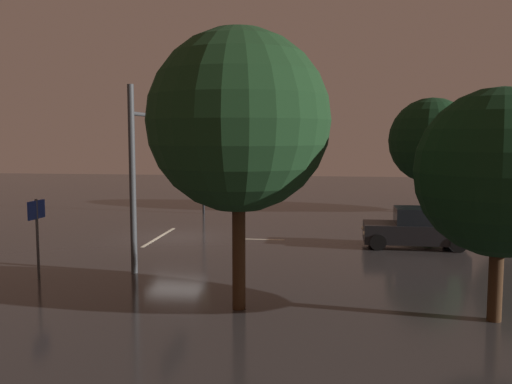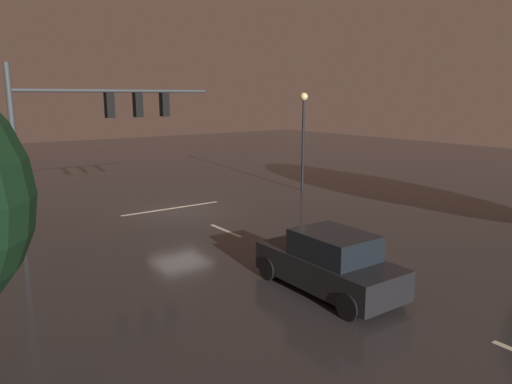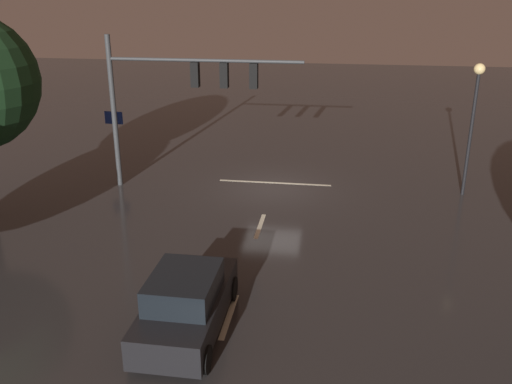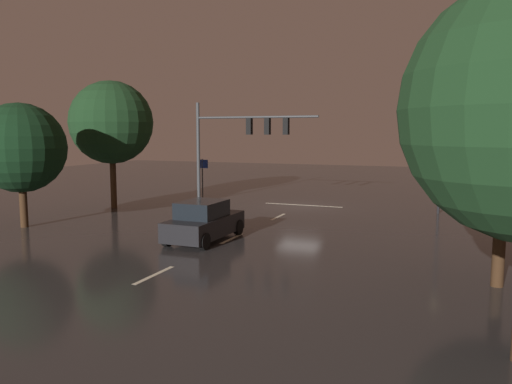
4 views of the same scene
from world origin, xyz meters
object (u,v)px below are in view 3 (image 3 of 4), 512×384
object	(u,v)px
traffic_signal_assembly	(181,86)
car_approaching	(186,303)
street_lamp_left_kerb	(474,106)
route_sign	(114,126)

from	to	relation	value
traffic_signal_assembly	car_approaching	distance (m)	11.33
traffic_signal_assembly	car_approaching	world-z (taller)	traffic_signal_assembly
street_lamp_left_kerb	route_sign	bearing A→B (deg)	-6.94
car_approaching	traffic_signal_assembly	bearing A→B (deg)	-74.63
traffic_signal_assembly	route_sign	world-z (taller)	traffic_signal_assembly
route_sign	street_lamp_left_kerb	bearing A→B (deg)	173.06
car_approaching	route_sign	size ratio (longest dim) A/B	1.65
car_approaching	street_lamp_left_kerb	distance (m)	14.67
traffic_signal_assembly	car_approaching	size ratio (longest dim) A/B	1.85
car_approaching	street_lamp_left_kerb	size ratio (longest dim) A/B	0.80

